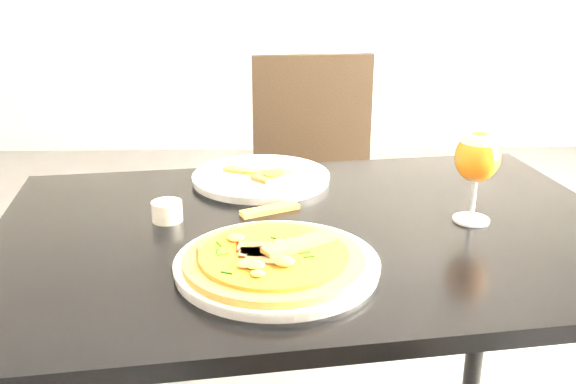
{
  "coord_description": "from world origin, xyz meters",
  "views": [
    {
      "loc": [
        -0.27,
        -1.23,
        1.23
      ],
      "look_at": [
        -0.25,
        -0.14,
        0.83
      ],
      "focal_mm": 40.0,
      "sensor_mm": 36.0,
      "label": 1
    }
  ],
  "objects_px": {
    "pizza": "(275,258)",
    "beer_glass": "(478,158)",
    "dining_table": "(313,269)",
    "chair_far": "(317,186)"
  },
  "relations": [
    {
      "from": "dining_table",
      "to": "beer_glass",
      "type": "distance_m",
      "value": 0.38
    },
    {
      "from": "dining_table",
      "to": "chair_far",
      "type": "relative_size",
      "value": 1.39
    },
    {
      "from": "dining_table",
      "to": "pizza",
      "type": "height_order",
      "value": "pizza"
    },
    {
      "from": "dining_table",
      "to": "chair_far",
      "type": "xyz_separation_m",
      "value": [
        0.07,
        0.9,
        -0.15
      ]
    },
    {
      "from": "dining_table",
      "to": "beer_glass",
      "type": "height_order",
      "value": "beer_glass"
    },
    {
      "from": "pizza",
      "to": "beer_glass",
      "type": "xyz_separation_m",
      "value": [
        0.38,
        0.21,
        0.1
      ]
    },
    {
      "from": "chair_far",
      "to": "pizza",
      "type": "xyz_separation_m",
      "value": [
        -0.15,
        -1.09,
        0.27
      ]
    },
    {
      "from": "dining_table",
      "to": "chair_far",
      "type": "distance_m",
      "value": 0.92
    },
    {
      "from": "dining_table",
      "to": "chair_far",
      "type": "bearing_deg",
      "value": 77.78
    },
    {
      "from": "dining_table",
      "to": "beer_glass",
      "type": "bearing_deg",
      "value": -3.77
    }
  ]
}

